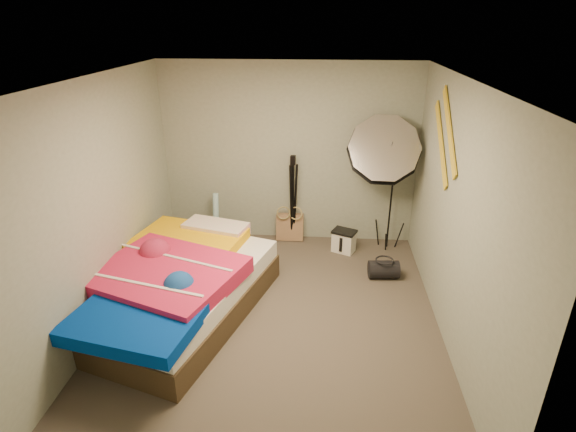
# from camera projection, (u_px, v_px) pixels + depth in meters

# --- Properties ---
(floor) EXTENTS (4.00, 4.00, 0.00)m
(floor) POSITION_uv_depth(u_px,v_px,m) (274.00, 318.00, 4.88)
(floor) COLOR #50473D
(floor) RESTS_ON ground
(ceiling) EXTENTS (4.00, 4.00, 0.00)m
(ceiling) POSITION_uv_depth(u_px,v_px,m) (271.00, 80.00, 3.87)
(ceiling) COLOR silver
(ceiling) RESTS_ON wall_back
(wall_back) EXTENTS (3.50, 0.00, 3.50)m
(wall_back) POSITION_uv_depth(u_px,v_px,m) (289.00, 155.00, 6.20)
(wall_back) COLOR gray
(wall_back) RESTS_ON floor
(wall_front) EXTENTS (3.50, 0.00, 3.50)m
(wall_front) POSITION_uv_depth(u_px,v_px,m) (233.00, 352.00, 2.55)
(wall_front) COLOR gray
(wall_front) RESTS_ON floor
(wall_left) EXTENTS (0.00, 4.00, 4.00)m
(wall_left) POSITION_uv_depth(u_px,v_px,m) (100.00, 207.00, 4.51)
(wall_left) COLOR gray
(wall_left) RESTS_ON floor
(wall_right) EXTENTS (0.00, 4.00, 4.00)m
(wall_right) POSITION_uv_depth(u_px,v_px,m) (456.00, 219.00, 4.25)
(wall_right) COLOR gray
(wall_right) RESTS_ON floor
(tote_bag) EXTENTS (0.39, 0.17, 0.40)m
(tote_bag) POSITION_uv_depth(u_px,v_px,m) (290.00, 227.00, 6.53)
(tote_bag) COLOR #A47E5C
(tote_bag) RESTS_ON floor
(wrapping_roll) EXTENTS (0.09, 0.21, 0.73)m
(wrapping_roll) POSITION_uv_depth(u_px,v_px,m) (216.00, 218.00, 6.40)
(wrapping_roll) COLOR #64B6CB
(wrapping_roll) RESTS_ON floor
(camera_case) EXTENTS (0.35, 0.31, 0.29)m
(camera_case) POSITION_uv_depth(u_px,v_px,m) (344.00, 242.00, 6.21)
(camera_case) COLOR white
(camera_case) RESTS_ON floor
(duffel_bag) EXTENTS (0.39, 0.25, 0.23)m
(duffel_bag) POSITION_uv_depth(u_px,v_px,m) (384.00, 269.00, 5.59)
(duffel_bag) COLOR black
(duffel_bag) RESTS_ON floor
(wall_stripe_upper) EXTENTS (0.02, 0.91, 0.78)m
(wall_stripe_upper) POSITION_uv_depth(u_px,v_px,m) (449.00, 131.00, 4.51)
(wall_stripe_upper) COLOR gold
(wall_stripe_upper) RESTS_ON wall_right
(wall_stripe_lower) EXTENTS (0.02, 0.91, 0.78)m
(wall_stripe_lower) POSITION_uv_depth(u_px,v_px,m) (441.00, 144.00, 4.82)
(wall_stripe_lower) COLOR gold
(wall_stripe_lower) RESTS_ON wall_right
(bed) EXTENTS (2.15, 2.70, 0.66)m
(bed) POSITION_uv_depth(u_px,v_px,m) (173.00, 286.00, 4.86)
(bed) COLOR #41311F
(bed) RESTS_ON floor
(photo_umbrella) EXTENTS (1.18, 0.91, 1.98)m
(photo_umbrella) POSITION_uv_depth(u_px,v_px,m) (384.00, 151.00, 5.74)
(photo_umbrella) COLOR black
(photo_umbrella) RESTS_ON floor
(camera_tripod) EXTENTS (0.07, 0.07, 1.28)m
(camera_tripod) POSITION_uv_depth(u_px,v_px,m) (293.00, 193.00, 6.28)
(camera_tripod) COLOR black
(camera_tripod) RESTS_ON floor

